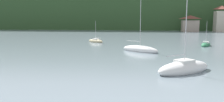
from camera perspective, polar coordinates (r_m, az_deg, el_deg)
name	(u,v)px	position (r m, az deg, el deg)	size (l,w,h in m)	color
wooded_hillside	(171,12)	(129.44, 14.08, 9.10)	(352.00, 56.97, 44.04)	#2D4C28
shore_building_west	(190,24)	(91.32, 18.39, 6.28)	(6.06, 3.86, 5.92)	gray
shore_building_westcentral	(221,19)	(94.32, 24.94, 7.03)	(4.59, 4.24, 9.47)	#BCB29E
sailboat_far_0	(96,41)	(49.63, -3.98, 2.41)	(4.03, 3.57, 4.73)	#CCBC8E
sailboat_far_2	(140,50)	(36.32, 6.80, 0.36)	(6.17, 5.18, 8.35)	white
sailboat_mid_3	(184,68)	(23.50, 17.07, -4.03)	(6.33, 5.54, 9.18)	white
sailboat_far_4	(206,45)	(46.34, 21.76, 1.44)	(3.04, 4.44, 4.77)	#2D754C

